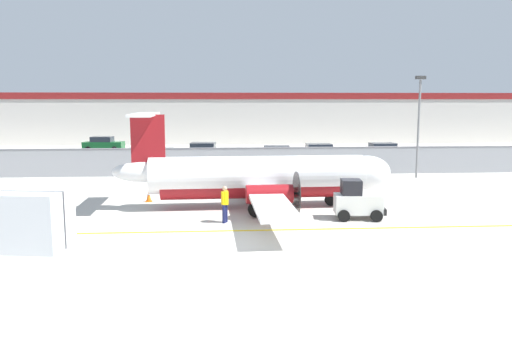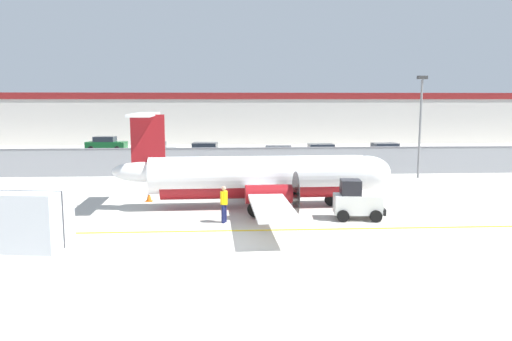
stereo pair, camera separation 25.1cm
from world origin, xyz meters
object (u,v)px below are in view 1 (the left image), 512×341
object	(u,v)px
parked_car_5	(384,152)
apron_light_pole	(419,118)
baggage_tug	(357,201)
ground_crew_worker	(225,202)
parked_car_3	(278,155)
traffic_cone_near_right	(149,196)
parked_car_2	(204,151)
parked_car_4	(320,153)
parked_car_1	(151,151)
cargo_container	(33,220)
traffic_cone_near_left	(296,199)
parked_car_0	(103,144)
commuter_airplane	(262,177)

from	to	relation	value
parked_car_5	apron_light_pole	size ratio (longest dim) A/B	0.59
baggage_tug	ground_crew_worker	bearing A→B (deg)	-171.98
parked_car_3	parked_car_5	bearing A→B (deg)	18.63
traffic_cone_near_right	parked_car_3	bearing A→B (deg)	59.14
traffic_cone_near_right	parked_car_3	distance (m)	17.36
parked_car_2	apron_light_pole	xyz separation A→B (m)	(15.64, -11.09, 3.41)
baggage_tug	parked_car_4	bearing A→B (deg)	88.75
parked_car_1	parked_car_2	xyz separation A→B (m)	(5.01, -0.85, 0.00)
parked_car_2	parked_car_5	world-z (taller)	same
parked_car_1	apron_light_pole	distance (m)	24.10
parked_car_3	traffic_cone_near_right	bearing A→B (deg)	-114.34
parked_car_3	apron_light_pole	size ratio (longest dim) A/B	0.60
baggage_tug	parked_car_4	distance (m)	21.44
ground_crew_worker	cargo_container	world-z (taller)	cargo_container
ground_crew_worker	parked_car_3	distance (m)	20.52
parked_car_4	baggage_tug	bearing A→B (deg)	-97.76
parked_car_5	apron_light_pole	distance (m)	10.26
parked_car_4	parked_car_3	bearing A→B (deg)	-159.07
traffic_cone_near_left	parked_car_5	xyz separation A→B (m)	(10.84, 18.33, 0.58)
ground_crew_worker	parked_car_0	world-z (taller)	same
parked_car_4	parked_car_2	bearing A→B (deg)	168.25
baggage_tug	parked_car_3	size ratio (longest dim) A/B	0.56
traffic_cone_near_left	parked_car_0	xyz separation A→B (m)	(-16.67, 28.47, 0.58)
ground_crew_worker	apron_light_pole	bearing A→B (deg)	-112.76
traffic_cone_near_right	parked_car_2	size ratio (longest dim) A/B	0.15
traffic_cone_near_left	traffic_cone_near_right	size ratio (longest dim) A/B	1.00
commuter_airplane	apron_light_pole	world-z (taller)	apron_light_pole
baggage_tug	parked_car_5	xyz separation A→B (m)	(8.49, 21.82, 0.04)
cargo_container	parked_car_0	world-z (taller)	cargo_container
commuter_airplane	parked_car_1	xyz separation A→B (m)	(-8.68, 21.14, -0.71)
parked_car_4	apron_light_pole	xyz separation A→B (m)	(5.24, -9.12, 3.41)
parked_car_0	parked_car_1	world-z (taller)	same
traffic_cone_near_left	parked_car_2	bearing A→B (deg)	105.70
baggage_tug	parked_car_4	world-z (taller)	baggage_tug
traffic_cone_near_left	parked_car_0	size ratio (longest dim) A/B	0.15
parked_car_1	apron_light_pole	size ratio (longest dim) A/B	0.58
traffic_cone_near_left	parked_car_0	distance (m)	32.99
cargo_container	traffic_cone_near_left	bearing A→B (deg)	41.39
ground_crew_worker	traffic_cone_near_right	xyz separation A→B (m)	(-4.17, 5.07, -0.64)
parked_car_0	parked_car_4	bearing A→B (deg)	-21.77
traffic_cone_near_right	baggage_tug	bearing A→B (deg)	-24.76
parked_car_2	parked_car_3	size ratio (longest dim) A/B	1.00
cargo_container	traffic_cone_near_left	world-z (taller)	cargo_container
parked_car_1	parked_car_5	bearing A→B (deg)	173.52
traffic_cone_near_left	parked_car_3	distance (m)	16.22
traffic_cone_near_right	parked_car_4	bearing A→B (deg)	52.03
parked_car_1	parked_car_5	world-z (taller)	same
commuter_airplane	parked_car_5	bearing A→B (deg)	54.37
parked_car_5	apron_light_pole	xyz separation A→B (m)	(-0.75, -9.65, 3.41)
baggage_tug	parked_car_2	xyz separation A→B (m)	(-7.90, 23.25, 0.04)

